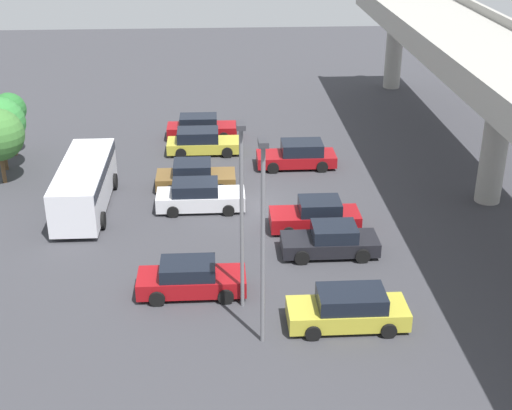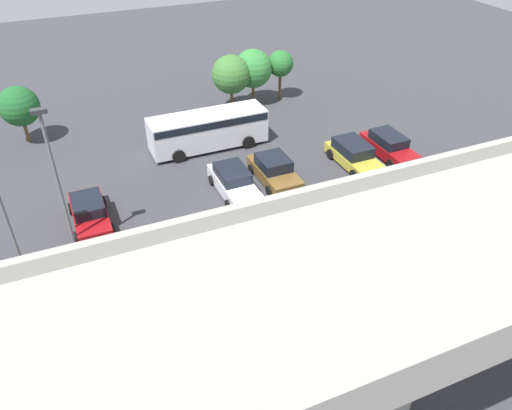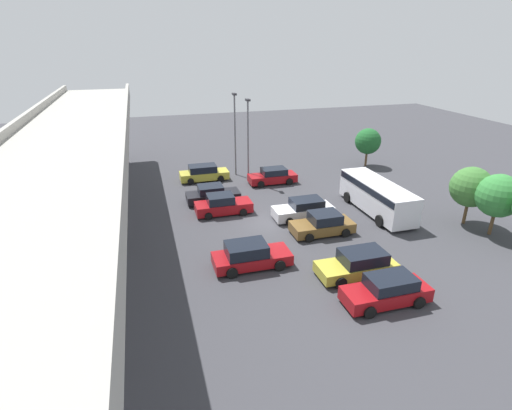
% 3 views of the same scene
% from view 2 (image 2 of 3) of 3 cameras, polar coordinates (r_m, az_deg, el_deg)
% --- Properties ---
extents(ground_plane, '(98.87, 98.87, 0.00)m').
position_cam_2_polar(ground_plane, '(28.77, -0.39, -1.08)').
color(ground_plane, '#38383D').
extents(highway_overpass, '(47.51, 6.88, 8.38)m').
position_cam_2_polar(highway_overpass, '(15.74, 18.94, -6.76)').
color(highway_overpass, '#9E9B93').
rests_on(highway_overpass, ground_plane).
extents(parked_car_0, '(2.04, 4.70, 1.58)m').
position_cam_2_polar(parked_car_0, '(35.37, 14.96, 6.52)').
color(parked_car_0, maroon).
rests_on(parked_car_0, ground_plane).
extents(parked_car_1, '(2.19, 4.73, 1.56)m').
position_cam_2_polar(parked_car_1, '(33.75, 11.15, 5.63)').
color(parked_car_1, gold).
rests_on(parked_car_1, ground_plane).
extents(parked_car_2, '(2.23, 4.81, 1.60)m').
position_cam_2_polar(parked_car_2, '(28.33, 12.89, -0.87)').
color(parked_car_2, maroon).
rests_on(parked_car_2, ground_plane).
extents(parked_car_3, '(2.22, 4.50, 1.59)m').
position_cam_2_polar(parked_car_3, '(31.47, 2.09, 3.97)').
color(parked_car_3, brown).
rests_on(parked_car_3, ground_plane).
extents(parked_car_4, '(2.12, 4.72, 1.59)m').
position_cam_2_polar(parked_car_4, '(30.28, -2.56, 2.64)').
color(parked_car_4, silver).
rests_on(parked_car_4, ground_plane).
extents(parked_car_5, '(2.11, 4.53, 1.60)m').
position_cam_2_polar(parked_car_5, '(25.06, -3.41, -5.41)').
color(parked_car_5, maroon).
rests_on(parked_car_5, ground_plane).
extents(parked_car_6, '(2.12, 4.56, 1.50)m').
position_cam_2_polar(parked_car_6, '(24.30, -9.03, -7.52)').
color(parked_car_6, black).
rests_on(parked_car_6, ground_plane).
extents(parked_car_7, '(2.06, 4.63, 1.51)m').
position_cam_2_polar(parked_car_7, '(29.17, -18.48, -0.86)').
color(parked_car_7, maroon).
rests_on(parked_car_7, ground_plane).
extents(parked_car_8, '(2.10, 4.78, 1.56)m').
position_cam_2_polar(parked_car_8, '(24.28, -22.86, -10.40)').
color(parked_car_8, gold).
rests_on(parked_car_8, ground_plane).
extents(shuttle_bus, '(8.15, 2.67, 2.51)m').
position_cam_2_polar(shuttle_bus, '(35.09, -5.52, 8.76)').
color(shuttle_bus, silver).
rests_on(shuttle_bus, ground_plane).
extents(lamp_post_mid_lot, '(0.70, 0.35, 8.02)m').
position_cam_2_polar(lamp_post_mid_lot, '(25.25, -21.90, 3.24)').
color(lamp_post_mid_lot, slate).
rests_on(lamp_post_mid_lot, ground_plane).
extents(tree_front_left, '(2.12, 2.12, 4.09)m').
position_cam_2_polar(tree_front_left, '(42.40, 2.81, 15.81)').
color(tree_front_left, brown).
rests_on(tree_front_left, ground_plane).
extents(tree_front_centre, '(3.06, 3.06, 4.51)m').
position_cam_2_polar(tree_front_centre, '(41.39, -0.34, 15.31)').
color(tree_front_centre, brown).
rests_on(tree_front_centre, ground_plane).
extents(tree_front_right, '(3.01, 3.01, 4.46)m').
position_cam_2_polar(tree_front_right, '(40.31, -2.87, 14.67)').
color(tree_front_right, brown).
rests_on(tree_front_right, ground_plane).
extents(tree_front_far_right, '(2.79, 2.79, 4.16)m').
position_cam_2_polar(tree_front_far_right, '(38.80, -25.46, 10.15)').
color(tree_front_far_right, brown).
rests_on(tree_front_far_right, ground_plane).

